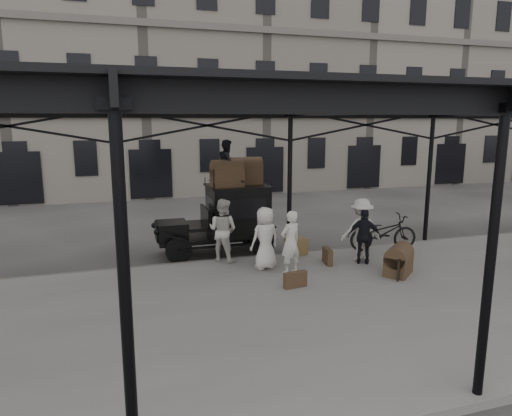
{
  "coord_description": "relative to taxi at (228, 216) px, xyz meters",
  "views": [
    {
      "loc": [
        -5.03,
        -10.74,
        4.19
      ],
      "look_at": [
        -1.19,
        1.6,
        1.7
      ],
      "focal_mm": 32.0,
      "sensor_mm": 36.0,
      "label": 1
    }
  ],
  "objects": [
    {
      "name": "ground",
      "position": [
        1.67,
        -3.06,
        -1.2
      ],
      "size": [
        120.0,
        120.0,
        0.0
      ],
      "primitive_type": "plane",
      "color": "#383533",
      "rests_on": "ground"
    },
    {
      "name": "platform",
      "position": [
        1.67,
        -5.06,
        -1.13
      ],
      "size": [
        28.0,
        8.0,
        0.15
      ],
      "primitive_type": "cube",
      "color": "slate",
      "rests_on": "ground"
    },
    {
      "name": "canopy",
      "position": [
        1.67,
        -4.78,
        3.39
      ],
      "size": [
        22.5,
        9.0,
        4.74
      ],
      "color": "black",
      "rests_on": "ground"
    },
    {
      "name": "building_frontage",
      "position": [
        1.67,
        14.94,
        5.8
      ],
      "size": [
        64.0,
        8.0,
        14.0
      ],
      "primitive_type": "cube",
      "color": "slate",
      "rests_on": "ground"
    },
    {
      "name": "taxi",
      "position": [
        0.0,
        0.0,
        0.0
      ],
      "size": [
        3.65,
        1.55,
        2.18
      ],
      "color": "black",
      "rests_on": "ground"
    },
    {
      "name": "porter_left",
      "position": [
        0.99,
        -2.89,
        -0.2
      ],
      "size": [
        0.72,
        0.59,
        1.71
      ],
      "primitive_type": "imported",
      "rotation": [
        0.0,
        0.0,
        3.47
      ],
      "color": "silver",
      "rests_on": "platform"
    },
    {
      "name": "porter_midleft",
      "position": [
        -0.47,
        -1.26,
        -0.14
      ],
      "size": [
        1.13,
        1.11,
        1.83
      ],
      "primitive_type": "imported",
      "rotation": [
        0.0,
        0.0,
        2.42
      ],
      "color": "beige",
      "rests_on": "platform"
    },
    {
      "name": "porter_centre",
      "position": [
        0.48,
        -2.3,
        -0.19
      ],
      "size": [
        0.96,
        0.75,
        1.73
      ],
      "primitive_type": "imported",
      "rotation": [
        0.0,
        0.0,
        3.4
      ],
      "color": "silver",
      "rests_on": "platform"
    },
    {
      "name": "porter_official",
      "position": [
        3.31,
        -2.72,
        -0.26
      ],
      "size": [
        1.0,
        0.82,
        1.59
      ],
      "primitive_type": "imported",
      "rotation": [
        0.0,
        0.0,
        2.58
      ],
      "color": "black",
      "rests_on": "platform"
    },
    {
      "name": "porter_right",
      "position": [
        3.36,
        -2.45,
        -0.13
      ],
      "size": [
        1.26,
        0.83,
        1.84
      ],
      "primitive_type": "imported",
      "rotation": [
        0.0,
        0.0,
        3.02
      ],
      "color": "beige",
      "rests_on": "platform"
    },
    {
      "name": "bicycle",
      "position": [
        4.61,
        -1.68,
        -0.48
      ],
      "size": [
        2.26,
        1.07,
        1.14
      ],
      "primitive_type": "imported",
      "rotation": [
        0.0,
        0.0,
        1.42
      ],
      "color": "black",
      "rests_on": "platform"
    },
    {
      "name": "porter_roof",
      "position": [
        -0.03,
        -0.1,
        1.69
      ],
      "size": [
        0.68,
        0.8,
        1.44
      ],
      "primitive_type": "imported",
      "rotation": [
        0.0,
        0.0,
        1.35
      ],
      "color": "black",
      "rests_on": "taxi"
    },
    {
      "name": "steamer_trunk_roof_near",
      "position": [
        -0.08,
        -0.25,
        1.32
      ],
      "size": [
        0.99,
        0.66,
        0.7
      ],
      "primitive_type": null,
      "rotation": [
        0.0,
        0.0,
        0.08
      ],
      "color": "#4D3523",
      "rests_on": "taxi"
    },
    {
      "name": "steamer_trunk_roof_far",
      "position": [
        0.67,
        0.2,
        1.34
      ],
      "size": [
        1.03,
        0.69,
        0.72
      ],
      "primitive_type": null,
      "rotation": [
        0.0,
        0.0,
        -0.1
      ],
      "color": "#4D3523",
      "rests_on": "taxi"
    },
    {
      "name": "steamer_trunk_platform",
      "position": [
        3.71,
        -3.83,
        -0.71
      ],
      "size": [
        1.07,
        1.04,
        0.68
      ],
      "primitive_type": null,
      "rotation": [
        0.0,
        0.0,
        0.71
      ],
      "color": "#4D3523",
      "rests_on": "platform"
    },
    {
      "name": "wicker_hamper",
      "position": [
        1.81,
        -1.31,
        -0.8
      ],
      "size": [
        0.68,
        0.57,
        0.5
      ],
      "primitive_type": "cube",
      "rotation": [
        0.0,
        0.0,
        0.21
      ],
      "color": "olive",
      "rests_on": "platform"
    },
    {
      "name": "suitcase_upright",
      "position": [
        2.32,
        -2.44,
        -0.83
      ],
      "size": [
        0.25,
        0.62,
        0.45
      ],
      "primitive_type": "cube",
      "rotation": [
        0.0,
        0.0,
        -0.17
      ],
      "color": "#4D3523",
      "rests_on": "platform"
    },
    {
      "name": "suitcase_flat",
      "position": [
        0.72,
        -3.93,
        -0.85
      ],
      "size": [
        0.61,
        0.23,
        0.4
      ],
      "primitive_type": "cube",
      "rotation": [
        0.0,
        0.0,
        0.14
      ],
      "color": "#4D3523",
      "rests_on": "platform"
    }
  ]
}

